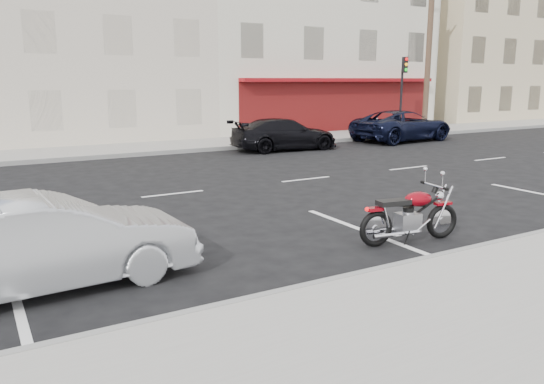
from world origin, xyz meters
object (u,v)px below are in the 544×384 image
Objects in this scene: utility_pole at (429,43)px; car_far at (284,134)px; traffic_light at (403,85)px; suv_far at (402,126)px; motorcycle at (443,213)px; fire_hydrant at (377,125)px; sedan_silver at (50,243)px.

utility_pole reaches higher than car_far.
suv_far is at bearing -132.18° from traffic_light.
motorcycle is (-14.58, -14.66, -4.28)m from utility_pole.
traffic_light is 0.86× the size of car_far.
utility_pole is 5.48m from fire_hydrant.
traffic_light is at bearing -47.91° from suv_far.
utility_pole reaches higher than sedan_silver.
utility_pole is 6.42m from suv_far.
utility_pole is at bearing 7.61° from traffic_light.
sedan_silver is at bearing 140.14° from car_far.
utility_pole reaches higher than suv_far.
fire_hydrant is (-3.50, -0.10, -4.21)m from utility_pole.
motorcycle reaches higher than fire_hydrant.
utility_pole is 12.50× the size of fire_hydrant.
traffic_light reaches higher than sedan_silver.
suv_far reaches higher than fire_hydrant.
car_far is at bearing -164.02° from traffic_light.
traffic_light is 3.77m from suv_far.
suv_far reaches higher than sedan_silver.
suv_far is (16.81, 10.94, 0.07)m from sedan_silver.
traffic_light is at bearing -70.35° from car_far.
sedan_silver is (-19.01, -13.37, -1.91)m from traffic_light.
car_far is (3.91, 11.91, 0.19)m from motorcycle.
motorcycle is at bearing -131.16° from traffic_light.
motorcycle is at bearing -134.85° from utility_pole.
sedan_silver reaches higher than car_far.
traffic_light is 23.32m from sedan_silver.
fire_hydrant is 0.36× the size of motorcycle.
fire_hydrant is 7.64m from car_far.
utility_pole is 25.38m from sedan_silver.
sedan_silver is at bearing -144.88° from traffic_light.
car_far is at bearing -46.42° from sedan_silver.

